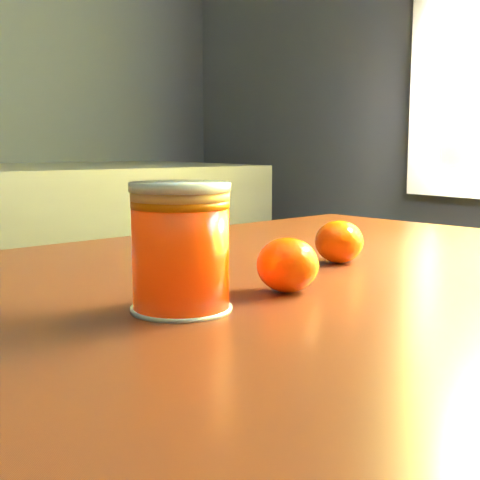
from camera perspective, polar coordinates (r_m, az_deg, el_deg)
table at (r=0.75m, az=3.42°, el=-10.88°), size 1.17×0.88×0.81m
juice_glass at (r=0.57m, az=-5.08°, el=-0.68°), size 0.09×0.09×0.11m
orange_front at (r=0.64m, az=4.09°, el=-2.14°), size 0.08×0.08×0.05m
orange_back at (r=0.81m, az=8.46°, el=-0.14°), size 0.07×0.07×0.05m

